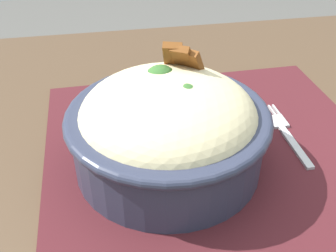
{
  "coord_description": "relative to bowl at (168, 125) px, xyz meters",
  "views": [
    {
      "loc": [
        -0.15,
        -0.35,
        1.02
      ],
      "look_at": [
        -0.09,
        -0.02,
        0.78
      ],
      "focal_mm": 42.47,
      "sensor_mm": 36.0,
      "label": 1
    }
  ],
  "objects": [
    {
      "name": "bowl",
      "position": [
        0.0,
        0.0,
        0.0
      ],
      "size": [
        0.26,
        0.26,
        0.13
      ],
      "color": "#2D3347",
      "rests_on": "placemat"
    },
    {
      "name": "placemat",
      "position": [
        0.06,
        0.01,
        -0.05
      ],
      "size": [
        0.39,
        0.36,
        0.0
      ],
      "primitive_type": "cube",
      "rotation": [
        0.0,
        0.0,
        0.01
      ],
      "color": "#47191E",
      "rests_on": "table"
    },
    {
      "name": "table",
      "position": [
        0.09,
        0.02,
        -0.13
      ],
      "size": [
        1.15,
        0.77,
        0.72
      ],
      "color": "#4C3826",
      "rests_on": "ground_plane"
    },
    {
      "name": "fork",
      "position": [
        0.15,
        0.03,
        -0.05
      ],
      "size": [
        0.02,
        0.13,
        0.0
      ],
      "color": "#B4B4B4",
      "rests_on": "placemat"
    }
  ]
}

